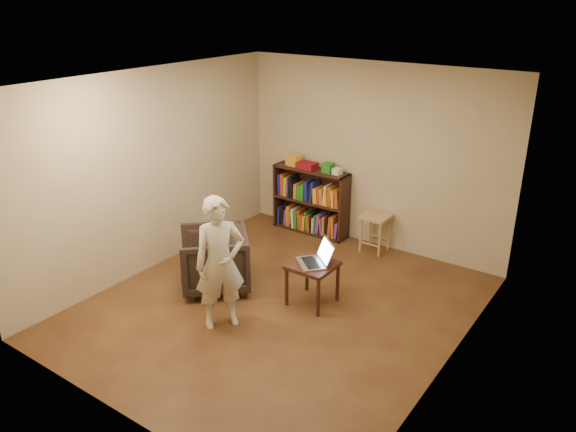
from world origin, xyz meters
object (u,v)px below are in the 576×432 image
Objects in this scene: stool at (376,222)px; armchair at (214,260)px; laptop at (316,259)px; bookshelf at (311,204)px; side_table at (313,270)px; person at (220,263)px.

armchair is (-1.14, -2.10, -0.06)m from stool.
laptop is (1.23, 0.40, 0.20)m from armchair.
laptop is (0.08, -1.69, 0.14)m from stool.
bookshelf reaches higher than stool.
bookshelf is at bearing 123.31° from side_table.
side_table is 1.16m from person.
laptop is 0.35× the size of person.
stool is 0.36× the size of person.
person reaches higher than side_table.
person reaches higher than bookshelf.
laptop reaches higher than armchair.
armchair is at bearing -162.75° from side_table.
person reaches higher than armchair.
armchair is 0.94m from person.
bookshelf is 2.28× the size of laptop.
stool is 0.65× the size of armchair.
stool is 2.75m from person.
armchair is 0.55× the size of person.
armchair is at bearing -90.66° from bookshelf.
stool is (1.12, -0.06, -0.00)m from bookshelf.
stool is at bearing -3.28° from bookshelf.
person is at bearing 3.27° from armchair.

